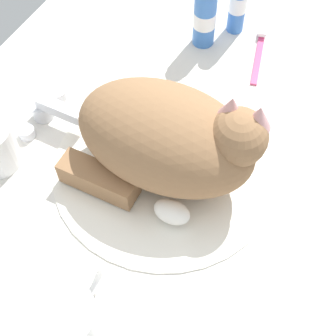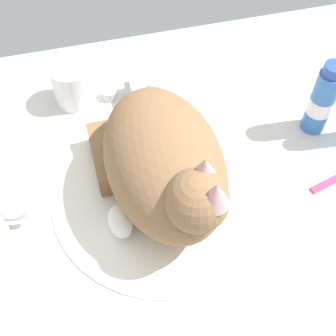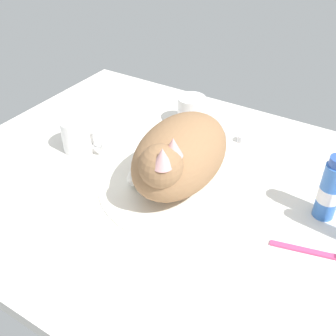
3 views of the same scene
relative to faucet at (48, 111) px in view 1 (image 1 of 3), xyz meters
The scene contains 7 objects.
ground_plane 22.52cm from the faucet, 90.00° to the right, with size 110.00×82.50×3.00cm, color silver.
sink_basin 22.29cm from the faucet, 90.00° to the right, with size 36.13×36.13×0.64cm, color white.
faucet is the anchor object (origin of this frame).
cat 23.91cm from the faucet, 90.22° to the right, with size 19.22×28.77×17.12cm.
coffee_mug 36.42cm from the faucet, 140.95° to the right, with size 12.32×8.32×8.22cm.
toothpaste_bottle 33.60cm from the faucet, 27.65° to the right, with size 4.27×4.27×14.13cm.
toothbrush 40.83cm from the faucet, 40.46° to the right, with size 14.32×4.75×1.60cm.
Camera 1 is at (-37.63, -19.38, 64.23)cm, focal length 51.06 mm.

